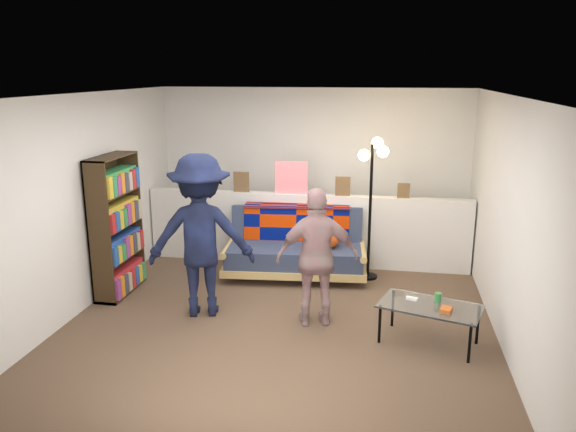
% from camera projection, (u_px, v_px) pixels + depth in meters
% --- Properties ---
extents(ground, '(5.00, 5.00, 0.00)m').
position_uv_depth(ground, '(282.00, 317.00, 6.18)').
color(ground, brown).
rests_on(ground, ground).
extents(room_shell, '(4.60, 5.05, 2.45)m').
position_uv_depth(room_shell, '(289.00, 160.00, 6.21)').
color(room_shell, silver).
rests_on(room_shell, ground).
extents(half_wall_ledge, '(4.45, 0.15, 1.00)m').
position_uv_depth(half_wall_ledge, '(306.00, 229.00, 7.77)').
color(half_wall_ledge, silver).
rests_on(half_wall_ledge, ground).
extents(ledge_decor, '(2.97, 0.02, 0.45)m').
position_uv_depth(ledge_decor, '(289.00, 181.00, 7.62)').
color(ledge_decor, brown).
rests_on(ledge_decor, half_wall_ledge).
extents(futon_sofa, '(1.91, 1.04, 0.79)m').
position_uv_depth(futon_sofa, '(296.00, 249.00, 7.36)').
color(futon_sofa, tan).
rests_on(futon_sofa, ground).
extents(bookshelf, '(0.28, 0.84, 1.68)m').
position_uv_depth(bookshelf, '(116.00, 230.00, 6.69)').
color(bookshelf, black).
rests_on(bookshelf, ground).
extents(coffee_table, '(1.08, 0.80, 0.50)m').
position_uv_depth(coffee_table, '(430.00, 308.00, 5.50)').
color(coffee_table, black).
rests_on(coffee_table, ground).
extents(floor_lamp, '(0.38, 0.34, 1.83)m').
position_uv_depth(floor_lamp, '(373.00, 180.00, 7.06)').
color(floor_lamp, black).
rests_on(floor_lamp, ground).
extents(person_left, '(1.28, 0.91, 1.79)m').
position_uv_depth(person_left, '(201.00, 236.00, 6.09)').
color(person_left, black).
rests_on(person_left, ground).
extents(person_right, '(0.93, 0.56, 1.48)m').
position_uv_depth(person_right, '(317.00, 258.00, 5.85)').
color(person_right, '#D2888D').
rests_on(person_right, ground).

